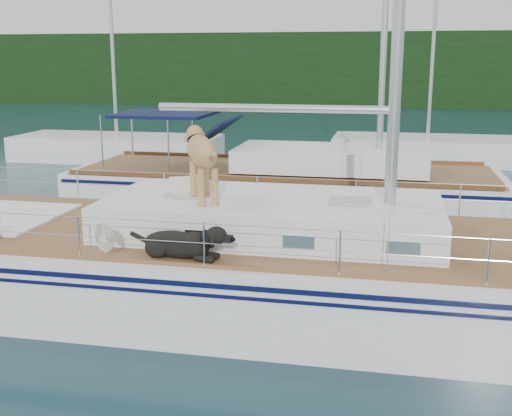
# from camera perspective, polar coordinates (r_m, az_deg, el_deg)

# --- Properties ---
(ground) EXTENTS (120.00, 120.00, 0.00)m
(ground) POSITION_cam_1_polar(r_m,az_deg,el_deg) (10.71, -2.87, -8.48)
(ground) COLOR black
(ground) RESTS_ON ground
(tree_line) EXTENTS (90.00, 3.00, 6.00)m
(tree_line) POSITION_cam_1_polar(r_m,az_deg,el_deg) (54.69, 9.33, 12.04)
(tree_line) COLOR black
(tree_line) RESTS_ON ground
(shore_bank) EXTENTS (92.00, 1.00, 1.20)m
(shore_bank) POSITION_cam_1_polar(r_m,az_deg,el_deg) (55.98, 9.29, 9.60)
(shore_bank) COLOR #595147
(shore_bank) RESTS_ON ground
(main_sailboat) EXTENTS (12.00, 3.81, 14.01)m
(main_sailboat) POSITION_cam_1_polar(r_m,az_deg,el_deg) (10.44, -2.47, -5.04)
(main_sailboat) COLOR white
(main_sailboat) RESTS_ON ground
(neighbor_sailboat) EXTENTS (11.00, 3.50, 13.30)m
(neighbor_sailboat) POSITION_cam_1_polar(r_m,az_deg,el_deg) (16.78, 2.90, 1.75)
(neighbor_sailboat) COLOR white
(neighbor_sailboat) RESTS_ON ground
(bg_boat_west) EXTENTS (8.00, 3.00, 11.65)m
(bg_boat_west) POSITION_cam_1_polar(r_m,az_deg,el_deg) (26.10, -12.21, 5.19)
(bg_boat_west) COLOR white
(bg_boat_west) RESTS_ON ground
(bg_boat_center) EXTENTS (7.20, 3.00, 11.65)m
(bg_boat_center) POSITION_cam_1_polar(r_m,az_deg,el_deg) (25.90, 14.95, 4.99)
(bg_boat_center) COLOR white
(bg_boat_center) RESTS_ON ground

